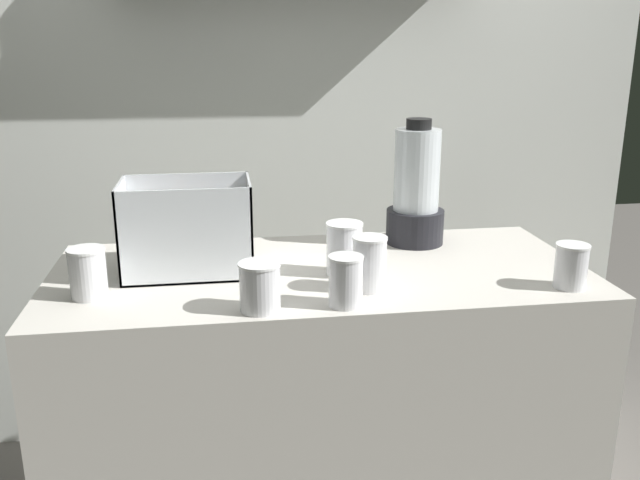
{
  "coord_description": "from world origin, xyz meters",
  "views": [
    {
      "loc": [
        -0.25,
        -1.67,
        1.48
      ],
      "look_at": [
        0.0,
        0.0,
        0.98
      ],
      "focal_mm": 38.16,
      "sensor_mm": 36.0,
      "label": 1
    }
  ],
  "objects_px": {
    "carrot_display_bin": "(185,243)",
    "juice_cup_carrot_right": "(344,252)",
    "juice_cup_carrot_left": "(260,289)",
    "juice_cup_orange_rightmost": "(571,269)",
    "blender_pitcher": "(416,193)",
    "juice_cup_beet_far_left": "(88,275)",
    "juice_cup_orange_middle": "(346,283)",
    "juice_cup_beet_far_right": "(369,267)"
  },
  "relations": [
    {
      "from": "carrot_display_bin",
      "to": "juice_cup_beet_far_right",
      "type": "height_order",
      "value": "carrot_display_bin"
    },
    {
      "from": "carrot_display_bin",
      "to": "juice_cup_carrot_left",
      "type": "distance_m",
      "value": 0.34
    },
    {
      "from": "juice_cup_beet_far_right",
      "to": "juice_cup_orange_rightmost",
      "type": "bearing_deg",
      "value": -6.78
    },
    {
      "from": "juice_cup_orange_middle",
      "to": "juice_cup_orange_rightmost",
      "type": "distance_m",
      "value": 0.56
    },
    {
      "from": "juice_cup_orange_middle",
      "to": "juice_cup_beet_far_right",
      "type": "distance_m",
      "value": 0.12
    },
    {
      "from": "juice_cup_beet_far_left",
      "to": "juice_cup_carrot_left",
      "type": "distance_m",
      "value": 0.42
    },
    {
      "from": "carrot_display_bin",
      "to": "juice_cup_beet_far_left",
      "type": "relative_size",
      "value": 2.74
    },
    {
      "from": "juice_cup_carrot_right",
      "to": "juice_cup_carrot_left",
      "type": "bearing_deg",
      "value": -137.2
    },
    {
      "from": "carrot_display_bin",
      "to": "juice_cup_orange_middle",
      "type": "distance_m",
      "value": 0.47
    },
    {
      "from": "carrot_display_bin",
      "to": "juice_cup_carrot_left",
      "type": "xyz_separation_m",
      "value": [
        0.17,
        -0.29,
        -0.03
      ]
    },
    {
      "from": "carrot_display_bin",
      "to": "juice_cup_carrot_right",
      "type": "bearing_deg",
      "value": -11.13
    },
    {
      "from": "carrot_display_bin",
      "to": "juice_cup_beet_far_left",
      "type": "distance_m",
      "value": 0.27
    },
    {
      "from": "juice_cup_beet_far_left",
      "to": "juice_cup_carrot_left",
      "type": "xyz_separation_m",
      "value": [
        0.39,
        -0.14,
        -0.01
      ]
    },
    {
      "from": "blender_pitcher",
      "to": "juice_cup_carrot_left",
      "type": "xyz_separation_m",
      "value": [
        -0.49,
        -0.46,
        -0.1
      ]
    },
    {
      "from": "carrot_display_bin",
      "to": "juice_cup_orange_middle",
      "type": "relative_size",
      "value": 2.78
    },
    {
      "from": "juice_cup_carrot_left",
      "to": "juice_cup_carrot_right",
      "type": "xyz_separation_m",
      "value": [
        0.23,
        0.21,
        0.01
      ]
    },
    {
      "from": "blender_pitcher",
      "to": "juice_cup_carrot_left",
      "type": "relative_size",
      "value": 3.29
    },
    {
      "from": "carrot_display_bin",
      "to": "juice_cup_carrot_right",
      "type": "relative_size",
      "value": 2.41
    },
    {
      "from": "carrot_display_bin",
      "to": "juice_cup_orange_rightmost",
      "type": "bearing_deg",
      "value": -15.55
    },
    {
      "from": "juice_cup_carrot_left",
      "to": "juice_cup_carrot_right",
      "type": "bearing_deg",
      "value": 42.8
    },
    {
      "from": "blender_pitcher",
      "to": "juice_cup_beet_far_left",
      "type": "distance_m",
      "value": 0.94
    },
    {
      "from": "carrot_display_bin",
      "to": "blender_pitcher",
      "type": "relative_size",
      "value": 0.89
    },
    {
      "from": "juice_cup_orange_middle",
      "to": "carrot_display_bin",
      "type": "bearing_deg",
      "value": 141.43
    },
    {
      "from": "carrot_display_bin",
      "to": "juice_cup_beet_far_left",
      "type": "height_order",
      "value": "carrot_display_bin"
    },
    {
      "from": "juice_cup_orange_middle",
      "to": "juice_cup_carrot_right",
      "type": "xyz_separation_m",
      "value": [
        0.04,
        0.21,
        0.0
      ]
    },
    {
      "from": "juice_cup_beet_far_left",
      "to": "juice_cup_carrot_left",
      "type": "relative_size",
      "value": 1.07
    },
    {
      "from": "blender_pitcher",
      "to": "juice_cup_beet_far_right",
      "type": "height_order",
      "value": "blender_pitcher"
    },
    {
      "from": "juice_cup_orange_rightmost",
      "to": "juice_cup_carrot_right",
      "type": "bearing_deg",
      "value": 161.18
    },
    {
      "from": "juice_cup_orange_middle",
      "to": "juice_cup_orange_rightmost",
      "type": "height_order",
      "value": "juice_cup_orange_middle"
    },
    {
      "from": "juice_cup_orange_middle",
      "to": "juice_cup_carrot_right",
      "type": "distance_m",
      "value": 0.22
    },
    {
      "from": "carrot_display_bin",
      "to": "juice_cup_orange_middle",
      "type": "bearing_deg",
      "value": -38.57
    },
    {
      "from": "juice_cup_orange_middle",
      "to": "juice_cup_carrot_right",
      "type": "relative_size",
      "value": 0.87
    },
    {
      "from": "carrot_display_bin",
      "to": "juice_cup_beet_far_right",
      "type": "distance_m",
      "value": 0.49
    },
    {
      "from": "juice_cup_carrot_left",
      "to": "juice_cup_orange_middle",
      "type": "xyz_separation_m",
      "value": [
        0.19,
        -0.0,
        0.0
      ]
    },
    {
      "from": "carrot_display_bin",
      "to": "juice_cup_beet_far_right",
      "type": "relative_size",
      "value": 2.47
    },
    {
      "from": "juice_cup_carrot_right",
      "to": "juice_cup_orange_rightmost",
      "type": "relative_size",
      "value": 1.24
    },
    {
      "from": "juice_cup_carrot_left",
      "to": "juice_cup_beet_far_right",
      "type": "xyz_separation_m",
      "value": [
        0.27,
        0.09,
        0.01
      ]
    },
    {
      "from": "juice_cup_carrot_right",
      "to": "juice_cup_beet_far_right",
      "type": "relative_size",
      "value": 1.03
    },
    {
      "from": "juice_cup_orange_rightmost",
      "to": "blender_pitcher",
      "type": "bearing_deg",
      "value": 122.28
    },
    {
      "from": "blender_pitcher",
      "to": "juice_cup_carrot_right",
      "type": "relative_size",
      "value": 2.69
    },
    {
      "from": "carrot_display_bin",
      "to": "juice_cup_beet_far_right",
      "type": "xyz_separation_m",
      "value": [
        0.44,
        -0.2,
        -0.02
      ]
    },
    {
      "from": "carrot_display_bin",
      "to": "juice_cup_carrot_right",
      "type": "xyz_separation_m",
      "value": [
        0.4,
        -0.08,
        -0.02
      ]
    }
  ]
}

